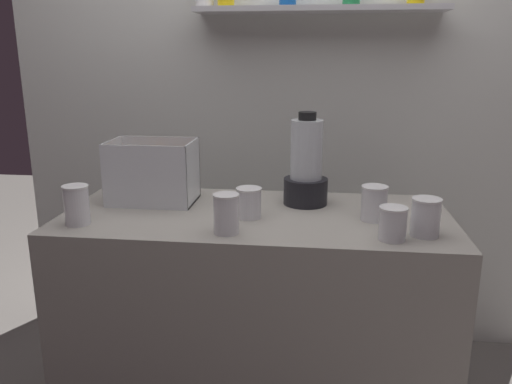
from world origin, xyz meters
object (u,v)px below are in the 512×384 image
(juice_cup_beet_right, at_px, (374,205))
(juice_cup_pomegranate_far_right, at_px, (393,226))
(carrot_display_bin, at_px, (155,182))
(juice_cup_orange_middle, at_px, (249,205))
(blender_pitcher, at_px, (306,168))
(juice_cup_mango_far_left, at_px, (77,207))
(juice_cup_mango_rightmost, at_px, (425,220))
(juice_cup_beet_left, at_px, (226,216))

(juice_cup_beet_right, height_order, juice_cup_pomegranate_far_right, juice_cup_beet_right)
(carrot_display_bin, relative_size, juice_cup_beet_right, 2.65)
(carrot_display_bin, xyz_separation_m, juice_cup_orange_middle, (0.39, -0.16, -0.03))
(juice_cup_orange_middle, bearing_deg, juice_cup_beet_right, 3.18)
(blender_pitcher, bearing_deg, juice_cup_orange_middle, -134.52)
(carrot_display_bin, relative_size, juice_cup_mango_far_left, 2.38)
(juice_cup_orange_middle, xyz_separation_m, juice_cup_pomegranate_far_right, (0.47, -0.17, -0.00))
(juice_cup_orange_middle, xyz_separation_m, juice_cup_beet_right, (0.43, 0.02, 0.01))
(carrot_display_bin, relative_size, juice_cup_mango_rightmost, 2.63)
(juice_cup_beet_right, bearing_deg, juice_cup_pomegranate_far_right, -78.59)
(blender_pitcher, distance_m, juice_cup_beet_right, 0.31)
(carrot_display_bin, relative_size, juice_cup_orange_middle, 3.00)
(juice_cup_pomegranate_far_right, bearing_deg, juice_cup_beet_right, 101.41)
(juice_cup_beet_left, bearing_deg, juice_cup_mango_rightmost, 4.81)
(juice_cup_orange_middle, height_order, juice_cup_beet_right, juice_cup_beet_right)
(juice_cup_beet_left, relative_size, juice_cup_orange_middle, 1.21)
(juice_cup_pomegranate_far_right, height_order, juice_cup_mango_rightmost, juice_cup_mango_rightmost)
(juice_cup_mango_rightmost, bearing_deg, juice_cup_beet_left, -175.19)
(carrot_display_bin, xyz_separation_m, juice_cup_mango_far_left, (-0.18, -0.30, -0.02))
(juice_cup_beet_left, bearing_deg, juice_cup_beet_right, 21.85)
(juice_cup_beet_left, height_order, juice_cup_mango_rightmost, juice_cup_beet_left)
(juice_cup_pomegranate_far_right, bearing_deg, blender_pitcher, 127.58)
(juice_cup_orange_middle, height_order, juice_cup_pomegranate_far_right, juice_cup_orange_middle)
(blender_pitcher, relative_size, juice_cup_mango_rightmost, 2.87)
(juice_cup_beet_right, height_order, juice_cup_mango_rightmost, juice_cup_mango_rightmost)
(blender_pitcher, height_order, juice_cup_orange_middle, blender_pitcher)
(juice_cup_mango_far_left, height_order, juice_cup_beet_right, juice_cup_mango_far_left)
(carrot_display_bin, relative_size, blender_pitcher, 0.92)
(carrot_display_bin, height_order, juice_cup_orange_middle, carrot_display_bin)
(blender_pitcher, xyz_separation_m, juice_cup_beet_left, (-0.24, -0.37, -0.08))
(blender_pitcher, distance_m, juice_cup_mango_far_left, 0.84)
(juice_cup_beet_left, distance_m, juice_cup_mango_rightmost, 0.63)
(juice_cup_orange_middle, relative_size, juice_cup_mango_rightmost, 0.88)
(juice_cup_mango_far_left, bearing_deg, blender_pitcher, 24.06)
(juice_cup_mango_far_left, bearing_deg, juice_cup_orange_middle, 14.16)
(juice_cup_orange_middle, bearing_deg, juice_cup_mango_far_left, -165.84)
(juice_cup_beet_right, distance_m, juice_cup_pomegranate_far_right, 0.20)
(juice_cup_mango_far_left, distance_m, juice_cup_beet_left, 0.52)
(juice_cup_beet_left, xyz_separation_m, juice_cup_orange_middle, (0.05, 0.17, -0.01))
(juice_cup_mango_far_left, relative_size, juice_cup_beet_left, 1.04)
(juice_cup_orange_middle, bearing_deg, juice_cup_pomegranate_far_right, -19.51)
(carrot_display_bin, distance_m, blender_pitcher, 0.59)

